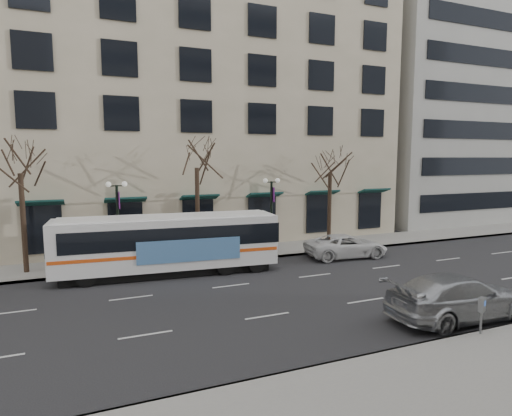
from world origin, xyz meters
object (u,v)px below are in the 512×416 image
tree_far_left (19,156)px  white_pickup (346,246)px  tree_far_mid (197,153)px  silver_car (458,297)px  lamp_post_left (118,220)px  lamp_post_right (271,211)px  city_bus (170,242)px  pay_station (482,308)px  tree_far_right (330,160)px

tree_far_left → white_pickup: (19.21, -3.40, -5.93)m
tree_far_mid → silver_car: tree_far_mid is taller
lamp_post_left → lamp_post_right: (10.00, 0.00, 0.00)m
tree_far_left → city_bus: tree_far_left is taller
tree_far_left → tree_far_mid: bearing=0.0°
tree_far_left → white_pickup: size_ratio=1.52×
silver_car → pay_station: size_ratio=4.62×
lamp_post_left → silver_car: 18.46m
city_bus → silver_car: bearing=-45.0°
tree_far_left → white_pickup: 20.39m
tree_far_left → white_pickup: bearing=-10.0°
lamp_post_left → pay_station: size_ratio=3.80×
lamp_post_right → silver_car: lamp_post_right is taller
lamp_post_left → silver_car: lamp_post_left is taller
silver_car → white_pickup: bearing=-9.5°
tree_far_left → tree_far_right: bearing=0.0°
tree_far_mid → lamp_post_left: 6.40m
tree_far_right → pay_station: size_ratio=5.87×
tree_far_left → tree_far_right: size_ratio=1.03×
tree_far_right → city_bus: (-12.45, -3.01, -4.59)m
tree_far_right → city_bus: bearing=-166.4°
tree_far_left → tree_far_mid: 10.00m
silver_car → tree_far_mid: bearing=27.6°
silver_car → lamp_post_right: bearing=9.9°
tree_far_mid → pay_station: (6.36, -16.10, -5.76)m
city_bus → silver_car: 14.89m
silver_car → pay_station: bearing=157.1°
lamp_post_right → city_bus: (-7.46, -2.41, -1.12)m
tree_far_right → city_bus: tree_far_right is taller
tree_far_right → white_pickup: bearing=-103.2°
city_bus → lamp_post_right: bearing=22.8°
lamp_post_right → white_pickup: 5.49m
tree_far_left → lamp_post_left: 6.29m
city_bus → pay_station: 15.79m
tree_far_left → pay_station: bearing=-44.6°
tree_far_mid → lamp_post_right: bearing=-6.8°
lamp_post_left → lamp_post_right: bearing=0.0°
white_pickup → pay_station: 13.03m
tree_far_left → tree_far_mid: (10.00, 0.00, 0.21)m
white_pickup → pay_station: size_ratio=4.01×
lamp_post_left → city_bus: lamp_post_left is taller
city_bus → silver_car: size_ratio=1.97×
tree_far_mid → city_bus: bearing=-129.1°
silver_car → tree_far_left: bearing=51.2°
tree_far_right → white_pickup: size_ratio=1.47×
city_bus → tree_far_mid: bearing=55.7°
tree_far_right → pay_station: tree_far_right is taller
white_pickup → city_bus: bearing=93.8°
tree_far_left → tree_far_mid: size_ratio=0.98×
white_pickup → pay_station: bearing=173.1°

